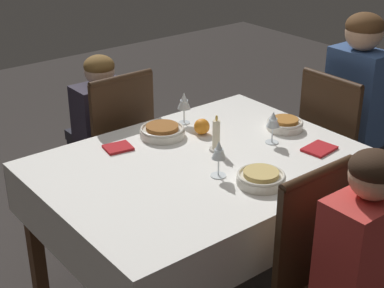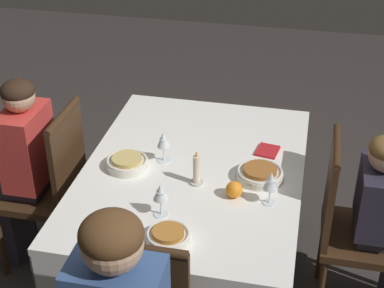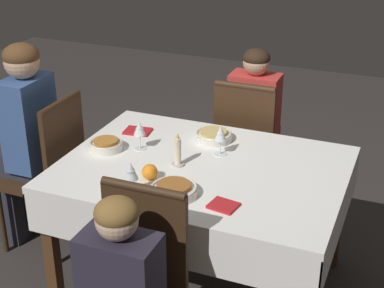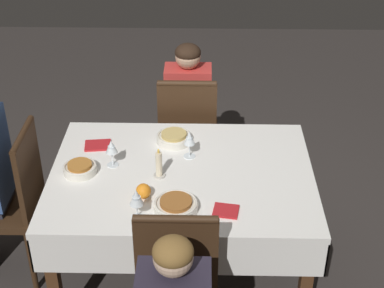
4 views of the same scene
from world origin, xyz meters
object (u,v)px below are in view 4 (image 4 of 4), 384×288
Objects in this scene: bowl_east at (80,168)px; wine_glass_south at (189,139)px; chair_east at (13,198)px; bowl_south at (174,137)px; chair_south at (188,132)px; dining_table at (182,185)px; wine_glass_east at (111,148)px; candle_centerpiece at (159,166)px; orange_fruit at (143,191)px; bowl_north at (176,205)px; napkin_spare_side at (98,145)px; wine_glass_north at (136,198)px; napkin_red_folded at (226,211)px; person_child_red at (188,110)px.

wine_glass_south is at bearing -163.81° from bowl_east.
bowl_east is 0.60m from wine_glass_south.
bowl_south is at bearing 108.13° from chair_east.
chair_south is at bearing -98.28° from bowl_south.
bowl_east reaches higher than dining_table.
wine_glass_east is 0.28m from candle_centerpiece.
bowl_east is 0.88× the size of bowl_south.
chair_south is 1.02m from orange_fruit.
dining_table is 8.96× the size of wine_glass_east.
chair_east is at bearing 3.83° from wine_glass_east.
chair_east is 1.00m from bowl_north.
bowl_south is 0.54m from orange_fruit.
wine_glass_east is 0.24m from napkin_spare_side.
bowl_east is at bearing 1.44° from dining_table.
napkin_spare_side is at bearing 7.99° from bowl_south.
chair_south reaches higher than orange_fruit.
wine_glass_north reaches higher than wine_glass_east.
bowl_north is at bearing 83.62° from wine_glass_south.
bowl_north reaches higher than napkin_red_folded.
person_child_red is (-0.01, -0.91, -0.04)m from dining_table.
napkin_red_folded is at bearing -173.07° from wine_glass_north.
wine_glass_east is 0.35m from orange_fruit.
wine_glass_north reaches higher than napkin_spare_side.
wine_glass_south is 0.48m from bowl_north.
wine_glass_south is at bearing 120.53° from bowl_south.
wine_glass_south is at bearing 92.04° from person_child_red.
dining_table is 0.31m from orange_fruit.
chair_east reaches higher than dining_table.
person_child_red is 0.80m from wine_glass_south.
bowl_south is 1.17× the size of candle_centerpiece.
wine_glass_north is at bearing 84.75° from orange_fruit.
bowl_south is at bearing -172.01° from napkin_spare_side.
dining_table is 0.76m from chair_south.
chair_east is 6.98× the size of napkin_red_folded.
candle_centerpiece is 0.19m from orange_fruit.
chair_east is at bearing 26.83° from napkin_spare_side.
bowl_east reaches higher than napkin_spare_side.
bowl_east is 1.10× the size of wine_glass_south.
bowl_north is (-0.04, 0.62, -0.00)m from bowl_south.
bowl_north is (0.05, 0.47, -0.09)m from wine_glass_south.
dining_table is 1.47× the size of chair_south.
napkin_red_folded is (-0.40, 0.11, -0.03)m from orange_fruit.
orange_fruit is at bearing 76.68° from bowl_south.
bowl_south is at bearing -66.35° from napkin_red_folded.
bowl_east is at bearing 54.66° from chair_south.
candle_centerpiece reaches higher than wine_glass_north.
chair_south is 1.09m from bowl_north.
chair_south is 4.39× the size of bowl_north.
wine_glass_north is (-0.34, 0.37, 0.09)m from bowl_east.
bowl_north is at bearing 69.83° from chair_east.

